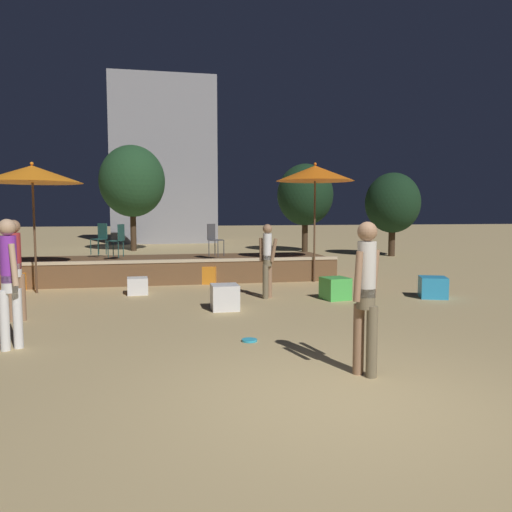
# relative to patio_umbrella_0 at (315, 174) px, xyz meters

# --- Properties ---
(ground_plane) EXTENTS (120.00, 120.00, 0.00)m
(ground_plane) POSITION_rel_patio_umbrella_0_xyz_m (-2.39, -8.26, -2.94)
(ground_plane) COLOR tan
(wooden_deck) EXTENTS (9.04, 2.59, 0.68)m
(wooden_deck) POSITION_rel_patio_umbrella_0_xyz_m (-3.83, 1.35, -2.64)
(wooden_deck) COLOR brown
(wooden_deck) RESTS_ON ground
(patio_umbrella_0) EXTENTS (2.10, 2.10, 3.23)m
(patio_umbrella_0) POSITION_rel_patio_umbrella_0_xyz_m (0.00, 0.00, 0.00)
(patio_umbrella_0) COLOR brown
(patio_umbrella_0) RESTS_ON ground
(patio_umbrella_1) EXTENTS (2.26, 2.26, 3.07)m
(patio_umbrella_1) POSITION_rel_patio_umbrella_0_xyz_m (-7.01, -0.54, -0.16)
(patio_umbrella_1) COLOR brown
(patio_umbrella_1) RESTS_ON ground
(cube_seat_0) EXTENTS (0.55, 0.55, 0.42)m
(cube_seat_0) POSITION_rel_patio_umbrella_0_xyz_m (-7.63, 0.03, -2.73)
(cube_seat_0) COLOR orange
(cube_seat_0) RESTS_ON ground
(cube_seat_1) EXTENTS (0.62, 0.62, 0.48)m
(cube_seat_1) POSITION_rel_patio_umbrella_0_xyz_m (-0.38, -2.69, -2.70)
(cube_seat_1) COLOR #4CC651
(cube_seat_1) RESTS_ON ground
(cube_seat_2) EXTENTS (0.73, 0.73, 0.47)m
(cube_seat_2) POSITION_rel_patio_umbrella_0_xyz_m (1.83, -2.93, -2.70)
(cube_seat_2) COLOR #2D9EDB
(cube_seat_2) RESTS_ON ground
(cube_seat_3) EXTENTS (0.49, 0.49, 0.39)m
(cube_seat_3) POSITION_rel_patio_umbrella_0_xyz_m (-4.67, -1.16, -2.74)
(cube_seat_3) COLOR white
(cube_seat_3) RESTS_ON ground
(cube_seat_4) EXTENTS (0.71, 0.71, 0.47)m
(cube_seat_4) POSITION_rel_patio_umbrella_0_xyz_m (-2.88, 0.29, -2.70)
(cube_seat_4) COLOR orange
(cube_seat_4) RESTS_ON ground
(cube_seat_5) EXTENTS (0.53, 0.53, 0.50)m
(cube_seat_5) POSITION_rel_patio_umbrella_0_xyz_m (-2.92, -3.37, -2.69)
(cube_seat_5) COLOR white
(cube_seat_5) RESTS_ON ground
(person_0) EXTENTS (0.38, 0.49, 1.83)m
(person_0) POSITION_rel_patio_umbrella_0_xyz_m (-6.22, -5.58, -1.92)
(person_0) COLOR white
(person_0) RESTS_ON ground
(person_1) EXTENTS (0.39, 0.36, 1.65)m
(person_1) POSITION_rel_patio_umbrella_0_xyz_m (-1.81, -2.25, -2.06)
(person_1) COLOR #997051
(person_1) RESTS_ON ground
(person_2) EXTENTS (0.45, 0.35, 1.82)m
(person_2) POSITION_rel_patio_umbrella_0_xyz_m (-1.82, -7.59, -1.93)
(person_2) COLOR #72664C
(person_2) RESTS_ON ground
(person_3) EXTENTS (0.30, 0.50, 1.78)m
(person_3) POSITION_rel_patio_umbrella_0_xyz_m (-6.65, -3.66, -1.96)
(person_3) COLOR #997051
(person_3) RESTS_ON ground
(bistro_chair_0) EXTENTS (0.48, 0.48, 0.90)m
(bistro_chair_0) POSITION_rel_patio_umbrella_0_xyz_m (-5.81, 2.08, -1.72)
(bistro_chair_0) COLOR #1E4C47
(bistro_chair_0) RESTS_ON wooden_deck
(bistro_chair_1) EXTENTS (0.48, 0.48, 0.90)m
(bistro_chair_1) POSITION_rel_patio_umbrella_0_xyz_m (-2.65, 0.90, -1.72)
(bistro_chair_1) COLOR #47474C
(bistro_chair_1) RESTS_ON wooden_deck
(bistro_chair_2) EXTENTS (0.45, 0.44, 0.90)m
(bistro_chair_2) POSITION_rel_patio_umbrella_0_xyz_m (-5.23, 1.06, -1.72)
(bistro_chair_2) COLOR #1E4C47
(bistro_chair_2) RESTS_ON wooden_deck
(frisbee_disc) EXTENTS (0.23, 0.23, 0.03)m
(frisbee_disc) POSITION_rel_patio_umbrella_0_xyz_m (-2.88, -5.81, -2.92)
(frisbee_disc) COLOR #33B2D8
(frisbee_disc) RESTS_ON ground
(background_tree_0) EXTENTS (2.62, 2.62, 4.13)m
(background_tree_0) POSITION_rel_patio_umbrella_0_xyz_m (2.65, 9.65, -0.26)
(background_tree_0) COLOR #3D2B1C
(background_tree_0) RESTS_ON ground
(background_tree_1) EXTENTS (2.32, 2.32, 3.55)m
(background_tree_1) POSITION_rel_patio_umbrella_0_xyz_m (5.66, 6.80, -0.67)
(background_tree_1) COLOR #3D2B1C
(background_tree_1) RESTS_ON ground
(background_tree_2) EXTENTS (3.12, 3.12, 5.07)m
(background_tree_2) POSITION_rel_patio_umbrella_0_xyz_m (-5.33, 11.90, 0.41)
(background_tree_2) COLOR #3D2B1C
(background_tree_2) RESTS_ON ground
(distant_building) EXTENTS (6.20, 3.36, 9.85)m
(distant_building) POSITION_rel_patio_umbrella_0_xyz_m (-3.72, 18.38, 1.99)
(distant_building) COLOR gray
(distant_building) RESTS_ON ground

